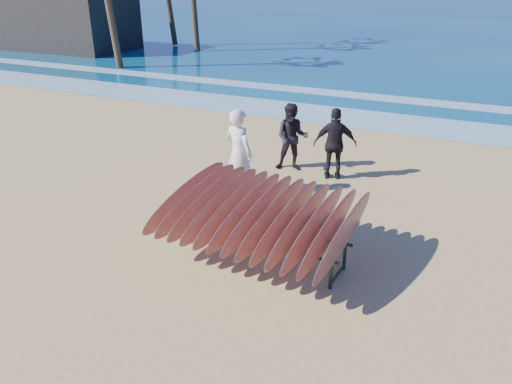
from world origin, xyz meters
TOP-DOWN VIEW (x-y plane):
  - ground at (0.00, 0.00)m, footprint 120.00×120.00m
  - ocean at (0.00, 55.00)m, footprint 160.00×160.00m
  - foam_near at (0.00, 10.00)m, footprint 160.00×160.00m
  - foam_far at (0.00, 13.50)m, footprint 160.00×160.00m
  - surfboard_rack at (0.36, 0.18)m, footprint 3.33×2.85m
  - person_white at (-1.21, 2.47)m, footprint 0.84×0.66m
  - person_dark_a at (-0.72, 4.45)m, footprint 0.99×0.87m
  - person_dark_b at (0.44, 4.36)m, footprint 1.12×0.73m
  - building at (-22.12, 18.70)m, footprint 8.47×4.71m

SIDE VIEW (x-z plane):
  - ground at x=0.00m, z-range 0.00..0.00m
  - ocean at x=0.00m, z-range 0.01..0.01m
  - foam_far at x=0.00m, z-range 0.01..0.01m
  - foam_near at x=0.00m, z-range 0.01..0.01m
  - surfboard_rack at x=0.36m, z-range 0.19..1.52m
  - person_dark_a at x=-0.72m, z-range 0.00..1.73m
  - person_dark_b at x=0.44m, z-range 0.00..1.77m
  - person_white at x=-1.21m, z-range 0.00..2.01m
  - building at x=-22.12m, z-range 0.00..3.77m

